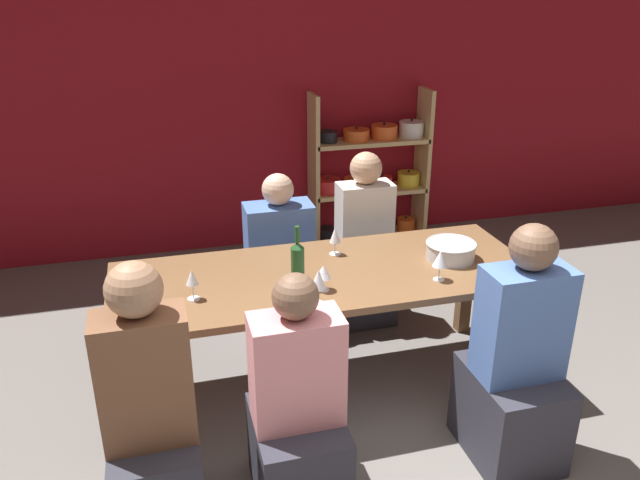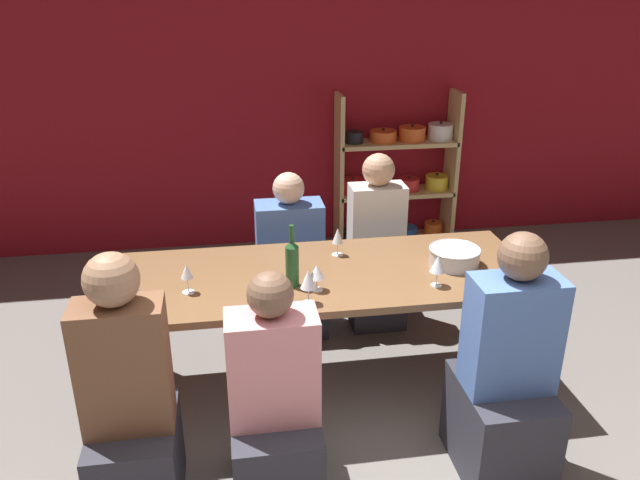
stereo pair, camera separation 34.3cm
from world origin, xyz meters
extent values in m
cube|color=maroon|center=(0.00, 3.83, 1.35)|extent=(8.80, 0.06, 2.70)
cube|color=tan|center=(0.33, 3.63, 0.67)|extent=(0.04, 0.30, 1.34)
cube|color=tan|center=(1.34, 3.63, 0.67)|extent=(0.04, 0.30, 1.34)
cube|color=tan|center=(0.83, 3.63, 0.02)|extent=(1.01, 0.30, 0.04)
cylinder|color=black|center=(0.45, 3.63, 0.09)|extent=(0.18, 0.18, 0.10)
sphere|color=black|center=(0.45, 3.63, 0.15)|extent=(0.02, 0.02, 0.02)
cylinder|color=#235BAD|center=(0.96, 3.63, 0.08)|extent=(0.20, 0.20, 0.10)
sphere|color=black|center=(0.96, 3.63, 0.14)|extent=(0.02, 0.02, 0.02)
cylinder|color=#E0561E|center=(1.21, 3.63, 0.10)|extent=(0.16, 0.16, 0.12)
sphere|color=black|center=(1.21, 3.63, 0.17)|extent=(0.02, 0.02, 0.02)
cube|color=tan|center=(0.83, 3.63, 0.47)|extent=(1.01, 0.30, 0.04)
cylinder|color=red|center=(0.45, 3.63, 0.54)|extent=(0.23, 0.23, 0.12)
sphere|color=black|center=(0.45, 3.63, 0.62)|extent=(0.02, 0.02, 0.02)
cylinder|color=#E0561E|center=(0.71, 3.63, 0.54)|extent=(0.20, 0.20, 0.11)
sphere|color=black|center=(0.71, 3.63, 0.61)|extent=(0.02, 0.02, 0.02)
cylinder|color=red|center=(0.96, 3.63, 0.54)|extent=(0.18, 0.18, 0.11)
sphere|color=black|center=(0.96, 3.63, 0.60)|extent=(0.02, 0.02, 0.02)
cylinder|color=gold|center=(1.21, 3.63, 0.54)|extent=(0.20, 0.20, 0.12)
sphere|color=black|center=(1.21, 3.63, 0.62)|extent=(0.02, 0.02, 0.02)
cube|color=tan|center=(0.83, 3.63, 0.91)|extent=(1.01, 0.30, 0.04)
cylinder|color=black|center=(0.45, 3.63, 0.98)|extent=(0.16, 0.16, 0.10)
sphere|color=black|center=(0.45, 3.63, 1.04)|extent=(0.02, 0.02, 0.02)
cylinder|color=#E0561E|center=(0.71, 3.63, 0.98)|extent=(0.23, 0.23, 0.10)
sphere|color=black|center=(0.71, 3.63, 1.04)|extent=(0.02, 0.02, 0.02)
cylinder|color=#E0561E|center=(0.96, 3.63, 0.99)|extent=(0.23, 0.23, 0.12)
sphere|color=black|center=(0.96, 3.63, 1.06)|extent=(0.02, 0.02, 0.02)
cylinder|color=silver|center=(1.21, 3.63, 1.00)|extent=(0.22, 0.22, 0.14)
sphere|color=black|center=(1.21, 3.63, 1.08)|extent=(0.02, 0.02, 0.02)
cube|color=brown|center=(-0.15, 1.58, 0.72)|extent=(2.30, 0.88, 0.04)
cube|color=brown|center=(-1.21, 1.22, 0.35)|extent=(0.08, 0.08, 0.70)
cube|color=brown|center=(0.92, 1.22, 0.35)|extent=(0.08, 0.08, 0.70)
cube|color=brown|center=(-1.21, 1.93, 0.35)|extent=(0.08, 0.08, 0.70)
cube|color=brown|center=(0.92, 1.93, 0.35)|extent=(0.08, 0.08, 0.70)
cylinder|color=#B7BABC|center=(0.60, 1.56, 0.78)|extent=(0.28, 0.28, 0.10)
torus|color=#B7BABC|center=(0.60, 1.56, 0.83)|extent=(0.29, 0.29, 0.01)
cylinder|color=#1E4C23|center=(-0.33, 1.44, 0.85)|extent=(0.07, 0.07, 0.22)
cone|color=#1E4C23|center=(-0.33, 1.44, 0.97)|extent=(0.07, 0.07, 0.03)
cylinder|color=#1E4C23|center=(-0.33, 1.44, 1.03)|extent=(0.03, 0.03, 0.09)
cylinder|color=white|center=(-0.21, 1.37, 0.74)|extent=(0.06, 0.06, 0.00)
cylinder|color=white|center=(-0.21, 1.37, 0.77)|extent=(0.01, 0.01, 0.06)
cone|color=white|center=(-0.21, 1.37, 0.84)|extent=(0.08, 0.08, 0.07)
cylinder|color=maroon|center=(-0.21, 1.37, 0.82)|extent=(0.05, 0.05, 0.03)
cylinder|color=white|center=(-0.86, 1.45, 0.74)|extent=(0.06, 0.06, 0.00)
cylinder|color=white|center=(-0.86, 1.45, 0.78)|extent=(0.01, 0.01, 0.08)
cone|color=white|center=(-0.86, 1.45, 0.86)|extent=(0.06, 0.06, 0.08)
cylinder|color=beige|center=(-0.86, 1.45, 0.84)|extent=(0.03, 0.03, 0.03)
cylinder|color=white|center=(-0.02, 1.79, 0.74)|extent=(0.07, 0.07, 0.00)
cylinder|color=white|center=(-0.02, 1.79, 0.78)|extent=(0.01, 0.01, 0.07)
cone|color=white|center=(-0.02, 1.79, 0.86)|extent=(0.06, 0.06, 0.09)
cylinder|color=maroon|center=(-0.02, 1.79, 0.83)|extent=(0.03, 0.03, 0.04)
cylinder|color=white|center=(-0.27, 1.24, 0.74)|extent=(0.06, 0.06, 0.00)
cylinder|color=white|center=(-0.27, 1.24, 0.78)|extent=(0.01, 0.01, 0.08)
cone|color=white|center=(-0.27, 1.24, 0.87)|extent=(0.08, 0.08, 0.10)
cylinder|color=maroon|center=(-0.27, 1.24, 0.84)|extent=(0.04, 0.04, 0.04)
cylinder|color=white|center=(-1.08, 1.25, 0.74)|extent=(0.07, 0.07, 0.00)
cylinder|color=white|center=(-1.08, 1.25, 0.78)|extent=(0.01, 0.01, 0.07)
cone|color=white|center=(-1.08, 1.25, 0.85)|extent=(0.08, 0.08, 0.08)
cylinder|color=white|center=(0.42, 1.33, 0.74)|extent=(0.06, 0.06, 0.00)
cylinder|color=white|center=(0.42, 1.33, 0.78)|extent=(0.01, 0.01, 0.08)
cone|color=white|center=(0.42, 1.33, 0.86)|extent=(0.08, 0.08, 0.09)
cylinder|color=maroon|center=(0.42, 1.33, 0.84)|extent=(0.04, 0.04, 0.04)
cube|color=#2D2D38|center=(-0.49, 0.78, 0.22)|extent=(0.39, 0.49, 0.44)
cube|color=pink|center=(-0.49, 0.78, 0.69)|extent=(0.39, 0.21, 0.51)
sphere|color=brown|center=(-0.49, 0.78, 1.04)|extent=(0.19, 0.19, 0.19)
cube|color=#2D2D38|center=(-0.25, 2.33, 0.20)|extent=(0.44, 0.55, 0.40)
cube|color=#4C70B7|center=(-0.25, 2.33, 0.64)|extent=(0.44, 0.24, 0.48)
sphere|color=beige|center=(-0.25, 2.33, 0.98)|extent=(0.21, 0.21, 0.21)
cube|color=#2D2D38|center=(0.59, 0.79, 0.23)|extent=(0.40, 0.50, 0.47)
cube|color=#4C70B7|center=(0.59, 0.79, 0.75)|extent=(0.40, 0.22, 0.55)
sphere|color=brown|center=(0.59, 0.79, 1.13)|extent=(0.21, 0.21, 0.21)
cube|color=#2D2D38|center=(0.34, 2.31, 0.25)|extent=(0.36, 0.46, 0.50)
cube|color=silver|center=(0.34, 2.31, 0.74)|extent=(0.36, 0.20, 0.48)
sphere|color=tan|center=(0.34, 2.31, 1.08)|extent=(0.21, 0.21, 0.21)
cube|color=#2D2D38|center=(-1.11, 0.83, 0.22)|extent=(0.37, 0.47, 0.43)
cube|color=brown|center=(-1.11, 0.83, 0.73)|extent=(0.37, 0.20, 0.59)
sphere|color=#9E7556|center=(-1.11, 0.83, 1.13)|extent=(0.22, 0.22, 0.22)
camera|label=1|loc=(-0.97, -1.38, 2.22)|focal=35.00mm
camera|label=2|loc=(-0.64, -1.45, 2.22)|focal=35.00mm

